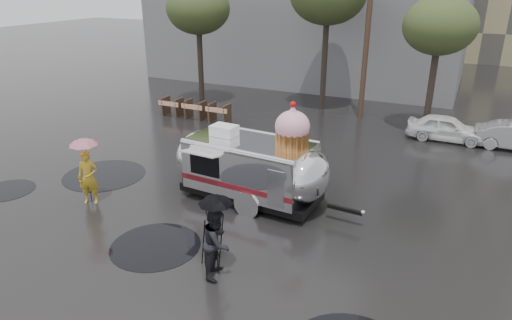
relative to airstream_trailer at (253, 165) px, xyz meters
The scene contains 12 objects.
ground 3.20m from the airstream_trailer, 121.06° to the right, with size 120.00×120.00×0.00m, color black.
puddles 3.90m from the airstream_trailer, 120.44° to the right, with size 15.60×7.98×0.01m.
utility_pole 12.01m from the airstream_trailer, 85.05° to the left, with size 1.60×0.28×9.00m.
tree_left 14.14m from the airstream_trailer, 129.00° to the left, with size 3.64×3.64×6.95m.
tree_right 12.02m from the airstream_trailer, 66.83° to the left, with size 3.36×3.36×6.42m.
barricade_row 10.30m from the airstream_trailer, 133.37° to the left, with size 4.30×0.80×1.00m.
airstream_trailer is the anchor object (origin of this frame).
person_left 5.53m from the airstream_trailer, 152.75° to the right, with size 0.67×0.45×1.86m, color gold.
umbrella_pink 5.55m from the airstream_trailer, 152.75° to the right, with size 1.14×1.14×2.33m.
person_right 4.35m from the airstream_trailer, 76.36° to the right, with size 0.90×0.50×1.88m, color black.
umbrella_black 4.37m from the airstream_trailer, 76.36° to the right, with size 1.05×1.05×2.26m.
tripod 3.93m from the airstream_trailer, 80.14° to the right, with size 0.57×0.64×1.56m.
Camera 1 is at (7.64, -10.23, 7.14)m, focal length 32.00 mm.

